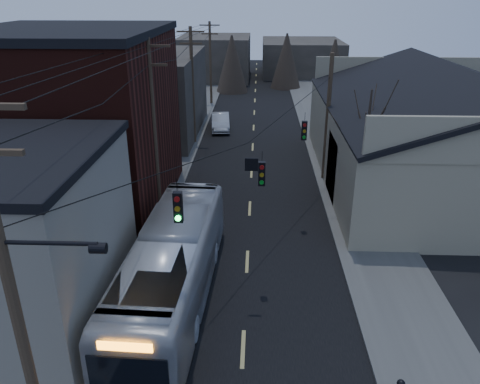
{
  "coord_description": "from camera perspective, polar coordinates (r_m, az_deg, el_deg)",
  "views": [
    {
      "loc": [
        0.42,
        -5.42,
        12.09
      ],
      "look_at": [
        -0.41,
        15.56,
        3.0
      ],
      "focal_mm": 35.0,
      "sensor_mm": 36.0,
      "label": 1
    }
  ],
  "objects": [
    {
      "name": "road_surface",
      "position": [
        37.43,
        1.51,
        4.57
      ],
      "size": [
        9.0,
        110.0,
        0.02
      ],
      "primitive_type": "cube",
      "color": "black",
      "rests_on": "ground"
    },
    {
      "name": "sidewalk_left",
      "position": [
        38.04,
        -8.36,
        4.72
      ],
      "size": [
        4.0,
        110.0,
        0.12
      ],
      "primitive_type": "cube",
      "color": "#474744",
      "rests_on": "ground"
    },
    {
      "name": "sidewalk_right",
      "position": [
        37.9,
        11.42,
        4.42
      ],
      "size": [
        4.0,
        110.0,
        0.12
      ],
      "primitive_type": "cube",
      "color": "#474744",
      "rests_on": "ground"
    },
    {
      "name": "building_brick",
      "position": [
        28.37,
        -19.54,
        7.59
      ],
      "size": [
        10.0,
        12.0,
        10.0
      ],
      "primitive_type": "cube",
      "color": "black",
      "rests_on": "ground"
    },
    {
      "name": "building_left_far",
      "position": [
        43.45,
        -11.2,
        11.57
      ],
      "size": [
        9.0,
        14.0,
        7.0
      ],
      "primitive_type": "cube",
      "color": "#302C26",
      "rests_on": "ground"
    },
    {
      "name": "warehouse",
      "position": [
        34.23,
        23.84,
        5.46
      ],
      "size": [
        16.16,
        20.6,
        7.73
      ],
      "color": "gray",
      "rests_on": "ground"
    },
    {
      "name": "building_far_left",
      "position": [
        71.3,
        -3.03,
        16.05
      ],
      "size": [
        10.0,
        12.0,
        6.0
      ],
      "primitive_type": "cube",
      "color": "#302C26",
      "rests_on": "ground"
    },
    {
      "name": "building_far_right",
      "position": [
        76.31,
        7.49,
        16.0
      ],
      "size": [
        12.0,
        14.0,
        5.0
      ],
      "primitive_type": "cube",
      "color": "#302C26",
      "rests_on": "ground"
    },
    {
      "name": "bare_tree",
      "position": [
        27.48,
        14.98,
        4.6
      ],
      "size": [
        0.4,
        0.4,
        7.2
      ],
      "primitive_type": "cone",
      "color": "black",
      "rests_on": "ground"
    },
    {
      "name": "utility_lines",
      "position": [
        30.62,
        -4.49,
        9.86
      ],
      "size": [
        11.24,
        45.28,
        10.5
      ],
      "color": "#382B1E",
      "rests_on": "ground"
    },
    {
      "name": "bus",
      "position": [
        19.56,
        -8.27,
        -9.06
      ],
      "size": [
        3.34,
        12.1,
        3.34
      ],
      "primitive_type": "imported",
      "rotation": [
        0.0,
        0.0,
        3.1
      ],
      "color": "#ADB1B9",
      "rests_on": "ground"
    },
    {
      "name": "parked_car",
      "position": [
        44.25,
        -2.4,
        8.54
      ],
      "size": [
        2.03,
        4.73,
        1.52
      ],
      "primitive_type": "imported",
      "rotation": [
        0.0,
        0.0,
        0.09
      ],
      "color": "#B5B8BE",
      "rests_on": "ground"
    }
  ]
}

